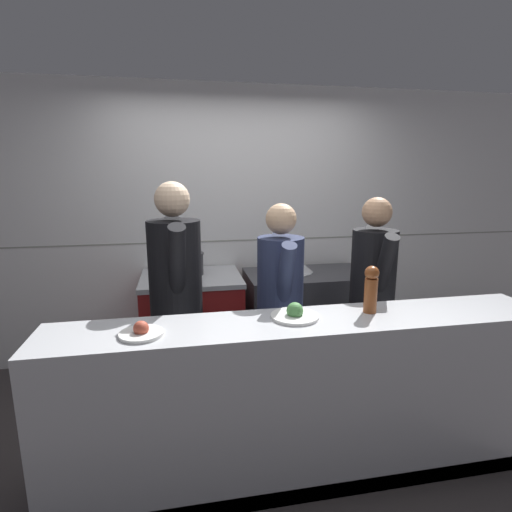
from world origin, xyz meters
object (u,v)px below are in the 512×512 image
chefs_knife (293,278)px  stock_pot (189,263)px  plated_dish_appetiser (295,314)px  mixing_bowl_steel (300,266)px  oven_range (193,325)px  chef_head_cook (176,296)px  chef_line (372,294)px  pepper_mill (371,288)px  plated_dish_main (141,332)px  chef_sous (280,303)px

chefs_knife → stock_pot: bearing=165.4°
stock_pot → plated_dish_appetiser: (0.56, -1.42, 0.00)m
mixing_bowl_steel → plated_dish_appetiser: bearing=-108.2°
oven_range → chef_head_cook: chef_head_cook is taller
chef_line → chef_head_cook: bearing=-172.8°
pepper_mill → oven_range: bearing=126.6°
oven_range → plated_dish_main: plated_dish_main is taller
chefs_knife → oven_range: bearing=168.5°
oven_range → plated_dish_appetiser: size_ratio=3.31×
oven_range → chef_sous: bearing=-53.5°
chef_head_cook → chef_line: (1.45, -0.01, -0.07)m
chefs_knife → plated_dish_main: bearing=-132.5°
oven_range → chefs_knife: size_ratio=2.61×
chef_sous → chef_line: chef_line is taller
chef_head_cook → chef_sous: (0.72, -0.05, -0.08)m
stock_pot → plated_dish_main: (-0.28, -1.51, -0.00)m
stock_pot → chefs_knife: (0.90, -0.23, -0.12)m
plated_dish_appetiser → oven_range: bearing=111.8°
chef_line → oven_range: bearing=157.3°
chef_head_cook → stock_pot: bearing=78.3°
chefs_knife → chef_head_cook: 1.16m
oven_range → chefs_knife: bearing=-11.5°
stock_pot → mixing_bowl_steel: stock_pot is taller
oven_range → chef_sous: chef_sous is taller
oven_range → stock_pot: stock_pot is taller
plated_dish_appetiser → pepper_mill: pepper_mill is taller
oven_range → stock_pot: (-0.02, 0.06, 0.56)m
chef_line → pepper_mill: bearing=-110.8°
oven_range → plated_dish_main: size_ratio=4.05×
pepper_mill → plated_dish_appetiser: bearing=-179.2°
pepper_mill → chef_head_cook: (-1.13, 0.59, -0.17)m
plated_dish_appetiser → chef_head_cook: bearing=138.0°
chefs_knife → pepper_mill: bearing=-83.8°
chefs_knife → chef_line: chef_line is taller
chef_sous → chefs_knife: bearing=70.3°
plated_dish_appetiser → chef_head_cook: 0.90m
mixing_bowl_steel → chef_line: 0.89m
mixing_bowl_steel → oven_range: bearing=-176.4°
mixing_bowl_steel → plated_dish_main: plated_dish_main is taller
stock_pot → mixing_bowl_steel: (1.03, 0.01, -0.08)m
stock_pot → pepper_mill: 1.75m
plated_dish_appetiser → pepper_mill: 0.48m
plated_dish_main → chef_sous: (0.89, 0.65, -0.12)m
mixing_bowl_steel → plated_dish_main: 2.01m
oven_range → mixing_bowl_steel: 1.12m
chefs_knife → plated_dish_main: 1.74m
stock_pot → chefs_knife: 0.93m
chef_line → mixing_bowl_steel: bearing=117.9°
chefs_knife → plated_dish_main: plated_dish_main is taller
pepper_mill → stock_pot: bearing=125.9°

